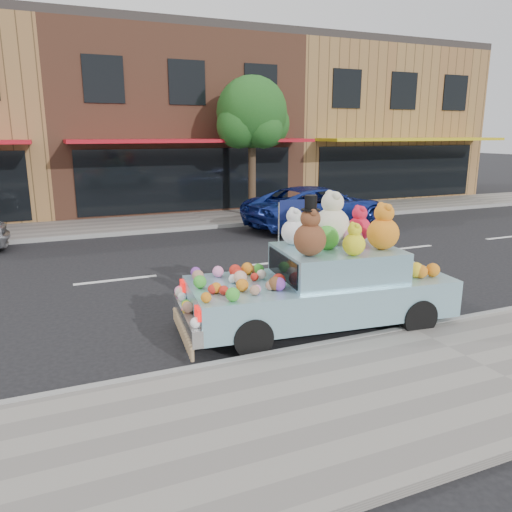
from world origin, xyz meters
TOP-DOWN VIEW (x-y plane):
  - ground at (0.00, 0.00)m, footprint 120.00×120.00m
  - near_sidewalk at (0.00, -6.50)m, footprint 60.00×3.00m
  - far_sidewalk at (0.00, 6.50)m, footprint 60.00×3.00m
  - near_kerb at (0.00, -5.00)m, footprint 60.00×0.12m
  - far_kerb at (0.00, 5.00)m, footprint 60.00×0.12m
  - storefront_mid at (0.00, 11.97)m, footprint 10.00×9.80m
  - storefront_right at (10.00, 11.97)m, footprint 10.00×9.80m
  - street_tree at (2.03, 6.55)m, footprint 3.00×2.70m
  - car_blue at (3.24, 3.66)m, footprint 5.51×3.25m
  - art_car at (-1.18, -4.14)m, footprint 4.64×2.19m

SIDE VIEW (x-z plane):
  - ground at x=0.00m, z-range 0.00..0.00m
  - near_sidewalk at x=0.00m, z-range 0.00..0.12m
  - far_sidewalk at x=0.00m, z-range 0.00..0.12m
  - near_kerb at x=0.00m, z-range 0.00..0.13m
  - far_kerb at x=0.00m, z-range 0.00..0.13m
  - car_blue at x=3.24m, z-range 0.00..1.44m
  - art_car at x=-1.18m, z-range -0.33..1.95m
  - storefront_mid at x=0.00m, z-range -0.01..7.29m
  - storefront_right at x=10.00m, z-range -0.01..7.29m
  - street_tree at x=2.03m, z-range 1.08..6.30m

